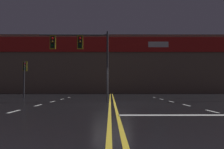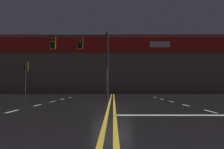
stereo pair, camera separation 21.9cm
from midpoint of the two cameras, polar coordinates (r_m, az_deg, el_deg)
name	(u,v)px [view 2 (the right image)]	position (r m, az deg, el deg)	size (l,w,h in m)	color
ground_plane	(112,103)	(16.28, 0.34, -6.59)	(200.00, 200.00, 0.00)	black
road_markings	(124,104)	(15.16, 3.08, -6.85)	(12.77, 60.00, 0.01)	gold
traffic_signal_median	(79,48)	(18.18, -7.32, 6.05)	(4.99, 0.36, 5.06)	#38383D
traffic_signal_corner_northwest	(26,71)	(26.53, -18.91, 0.77)	(0.42, 0.36, 3.63)	#38383D
building_backdrop	(113,66)	(44.35, 0.31, 1.89)	(42.64, 10.23, 9.42)	#7A6651
utility_pole_row	(117,60)	(39.45, 1.24, 3.23)	(46.02, 0.26, 10.40)	#4C3828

